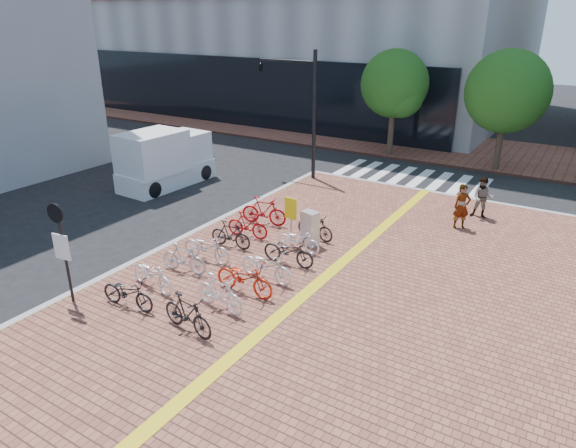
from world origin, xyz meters
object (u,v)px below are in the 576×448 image
Objects in this scene: pedestrian_a at (462,207)px; notice_sign at (61,241)px; bike_13 at (315,227)px; bike_4 at (231,235)px; traffic_light_pole at (289,90)px; bike_7 at (187,314)px; bike_2 at (184,258)px; pedestrian_b at (483,198)px; yellow_sign at (291,213)px; bike_10 at (266,265)px; bike_8 at (219,293)px; box_truck at (164,159)px; bike_3 at (207,247)px; bike_9 at (244,278)px; bike_0 at (128,292)px; bike_11 at (288,251)px; bike_12 at (298,240)px; utility_box at (310,228)px; bike_1 at (152,274)px; bike_6 at (264,211)px.

notice_sign is (-8.01, -11.46, 1.03)m from pedestrian_a.
bike_13 is 0.53× the size of notice_sign.
traffic_light_pole is at bearing 14.10° from bike_4.
traffic_light_pole reaches higher than bike_7.
notice_sign is at bearing 145.89° from bike_2.
pedestrian_b is 8.19m from yellow_sign.
bike_10 is at bearing -61.77° from traffic_light_pole.
bike_8 is 10.40m from pedestrian_a.
bike_7 is 1.29m from bike_8.
bike_7 is 0.36× the size of box_truck.
bike_3 is at bearing -123.96° from yellow_sign.
bike_9 is at bearing -116.98° from bike_3.
bike_0 is 0.36× the size of box_truck.
bike_2 is 3.38m from bike_11.
box_truck is (-9.74, 6.74, 0.63)m from bike_9.
pedestrian_b is (4.64, 6.67, 0.42)m from bike_12.
bike_8 is 2.12m from bike_10.
bike_9 is at bearing -88.77° from utility_box.
traffic_light_pole is (-3.05, 13.53, 3.80)m from bike_0.
bike_1 is 1.03× the size of yellow_sign.
pedestrian_a is at bearing 7.02° from box_truck.
bike_13 is at bearing -49.32° from bike_4.
bike_8 is 1.04× the size of pedestrian_b.
bike_9 is (0.05, 1.10, -0.01)m from bike_8.
utility_box is (-0.17, 3.02, 0.13)m from bike_10.
pedestrian_b is 0.95× the size of yellow_sign.
bike_6 is 1.04× the size of yellow_sign.
bike_10 is 1.03× the size of bike_11.
bike_2 is (-0.12, 2.41, 0.03)m from bike_0.
bike_11 is at bearing -3.02° from bike_9.
bike_7 is at bearing -170.66° from bike_13.
bike_8 is at bearing 179.40° from bike_10.
bike_1 is 1.05× the size of pedestrian_a.
bike_8 is at bearing -89.63° from utility_box.
bike_11 is at bearing -33.09° from bike_0.
bike_11 is 1.09× the size of pedestrian_b.
bike_13 is at bearing -13.59° from bike_1.
bike_9 is 9.38m from pedestrian_a.
bike_6 reaches higher than bike_2.
bike_7 is 4.16m from notice_sign.
bike_13 is at bearing -173.26° from pedestrian_a.
bike_10 is at bearing -167.36° from bike_13.
pedestrian_b is 0.56× the size of notice_sign.
bike_10 is 0.63× the size of notice_sign.
bike_9 is at bearing -79.94° from yellow_sign.
yellow_sign reaches higher than bike_11.
pedestrian_b is (4.55, 11.11, 0.32)m from bike_8.
box_truck is at bearing -172.47° from pedestrian_b.
bike_2 is 3.71m from notice_sign.
bike_4 is 8.84m from pedestrian_a.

